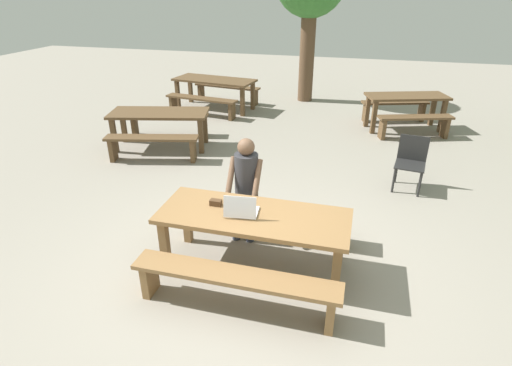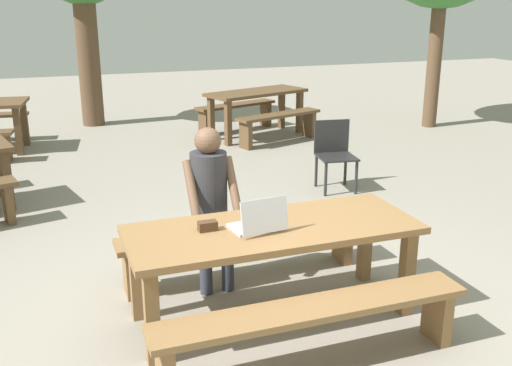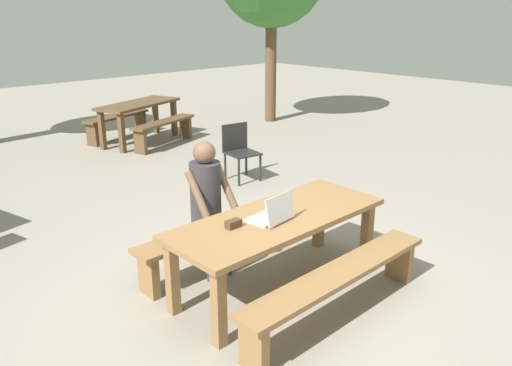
{
  "view_description": "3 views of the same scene",
  "coord_description": "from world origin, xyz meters",
  "px_view_note": "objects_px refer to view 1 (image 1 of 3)",
  "views": [
    {
      "loc": [
        0.99,
        -3.62,
        2.95
      ],
      "look_at": [
        -0.04,
        0.25,
        0.96
      ],
      "focal_mm": 28.4,
      "sensor_mm": 36.0,
      "label": 1
    },
    {
      "loc": [
        -1.45,
        -3.64,
        2.26
      ],
      "look_at": [
        -0.04,
        0.25,
        0.96
      ],
      "focal_mm": 41.77,
      "sensor_mm": 36.0,
      "label": 2
    },
    {
      "loc": [
        -2.93,
        -2.83,
        2.42
      ],
      "look_at": [
        -0.04,
        0.25,
        0.96
      ],
      "focal_mm": 35.14,
      "sensor_mm": 36.0,
      "label": 3
    }
  ],
  "objects_px": {
    "picnic_table_front": "(254,222)",
    "person_seated": "(246,182)",
    "plastic_chair": "(411,161)",
    "laptop": "(241,210)",
    "picnic_table_mid": "(214,83)",
    "small_pouch": "(216,203)",
    "picnic_table_distant": "(159,117)",
    "picnic_table_rear": "(406,101)"
  },
  "relations": [
    {
      "from": "picnic_table_front",
      "to": "person_seated",
      "type": "bearing_deg",
      "value": 113.11
    },
    {
      "from": "picnic_table_front",
      "to": "picnic_table_rear",
      "type": "distance_m",
      "value": 5.92
    },
    {
      "from": "plastic_chair",
      "to": "picnic_table_mid",
      "type": "height_order",
      "value": "plastic_chair"
    },
    {
      "from": "plastic_chair",
      "to": "picnic_table_mid",
      "type": "bearing_deg",
      "value": 150.8
    },
    {
      "from": "person_seated",
      "to": "picnic_table_mid",
      "type": "xyz_separation_m",
      "value": [
        -2.41,
        5.43,
        -0.1
      ]
    },
    {
      "from": "laptop",
      "to": "picnic_table_distant",
      "type": "distance_m",
      "value": 4.19
    },
    {
      "from": "plastic_chair",
      "to": "picnic_table_mid",
      "type": "relative_size",
      "value": 0.39
    },
    {
      "from": "picnic_table_mid",
      "to": "small_pouch",
      "type": "bearing_deg",
      "value": -61.38
    },
    {
      "from": "plastic_chair",
      "to": "person_seated",
      "type": "bearing_deg",
      "value": -128.8
    },
    {
      "from": "plastic_chair",
      "to": "picnic_table_rear",
      "type": "distance_m",
      "value": 3.01
    },
    {
      "from": "small_pouch",
      "to": "plastic_chair",
      "type": "xyz_separation_m",
      "value": [
        2.29,
        2.52,
        -0.3
      ]
    },
    {
      "from": "picnic_table_front",
      "to": "person_seated",
      "type": "distance_m",
      "value": 0.72
    },
    {
      "from": "small_pouch",
      "to": "plastic_chair",
      "type": "relative_size",
      "value": 0.16
    },
    {
      "from": "picnic_table_front",
      "to": "small_pouch",
      "type": "xyz_separation_m",
      "value": [
        -0.46,
        0.08,
        0.13
      ]
    },
    {
      "from": "small_pouch",
      "to": "picnic_table_mid",
      "type": "relative_size",
      "value": 0.06
    },
    {
      "from": "laptop",
      "to": "picnic_table_mid",
      "type": "relative_size",
      "value": 0.18
    },
    {
      "from": "picnic_table_front",
      "to": "laptop",
      "type": "relative_size",
      "value": 5.52
    },
    {
      "from": "laptop",
      "to": "plastic_chair",
      "type": "height_order",
      "value": "laptop"
    },
    {
      "from": "small_pouch",
      "to": "plastic_chair",
      "type": "bearing_deg",
      "value": 47.78
    },
    {
      "from": "picnic_table_rear",
      "to": "picnic_table_distant",
      "type": "distance_m",
      "value": 5.26
    },
    {
      "from": "plastic_chair",
      "to": "picnic_table_rear",
      "type": "height_order",
      "value": "plastic_chair"
    },
    {
      "from": "picnic_table_front",
      "to": "person_seated",
      "type": "height_order",
      "value": "person_seated"
    },
    {
      "from": "person_seated",
      "to": "picnic_table_rear",
      "type": "distance_m",
      "value": 5.42
    },
    {
      "from": "laptop",
      "to": "picnic_table_distant",
      "type": "xyz_separation_m",
      "value": [
        -2.64,
        3.25,
        -0.16
      ]
    },
    {
      "from": "picnic_table_distant",
      "to": "person_seated",
      "type": "bearing_deg",
      "value": -59.52
    },
    {
      "from": "laptop",
      "to": "picnic_table_rear",
      "type": "xyz_separation_m",
      "value": [
        2.04,
        5.65,
        -0.14
      ]
    },
    {
      "from": "picnic_table_front",
      "to": "picnic_table_mid",
      "type": "distance_m",
      "value": 6.65
    },
    {
      "from": "laptop",
      "to": "person_seated",
      "type": "xyz_separation_m",
      "value": [
        -0.15,
        0.69,
        -0.02
      ]
    },
    {
      "from": "picnic_table_mid",
      "to": "picnic_table_distant",
      "type": "height_order",
      "value": "picnic_table_mid"
    },
    {
      "from": "picnic_table_front",
      "to": "picnic_table_rear",
      "type": "relative_size",
      "value": 1.13
    },
    {
      "from": "small_pouch",
      "to": "picnic_table_mid",
      "type": "bearing_deg",
      "value": 110.39
    },
    {
      "from": "person_seated",
      "to": "plastic_chair",
      "type": "distance_m",
      "value": 2.89
    },
    {
      "from": "person_seated",
      "to": "picnic_table_rear",
      "type": "height_order",
      "value": "person_seated"
    },
    {
      "from": "small_pouch",
      "to": "plastic_chair",
      "type": "distance_m",
      "value": 3.42
    },
    {
      "from": "picnic_table_distant",
      "to": "picnic_table_front",
      "type": "bearing_deg",
      "value": -62.95
    },
    {
      "from": "picnic_table_front",
      "to": "plastic_chair",
      "type": "xyz_separation_m",
      "value": [
        1.83,
        2.6,
        -0.16
      ]
    },
    {
      "from": "small_pouch",
      "to": "picnic_table_rear",
      "type": "xyz_separation_m",
      "value": [
        2.38,
        5.53,
        -0.11
      ]
    },
    {
      "from": "picnic_table_rear",
      "to": "laptop",
      "type": "bearing_deg",
      "value": -128.06
    },
    {
      "from": "person_seated",
      "to": "picnic_table_distant",
      "type": "height_order",
      "value": "person_seated"
    },
    {
      "from": "person_seated",
      "to": "picnic_table_rear",
      "type": "bearing_deg",
      "value": 66.11
    },
    {
      "from": "laptop",
      "to": "small_pouch",
      "type": "distance_m",
      "value": 0.36
    },
    {
      "from": "picnic_table_front",
      "to": "laptop",
      "type": "distance_m",
      "value": 0.21
    }
  ]
}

